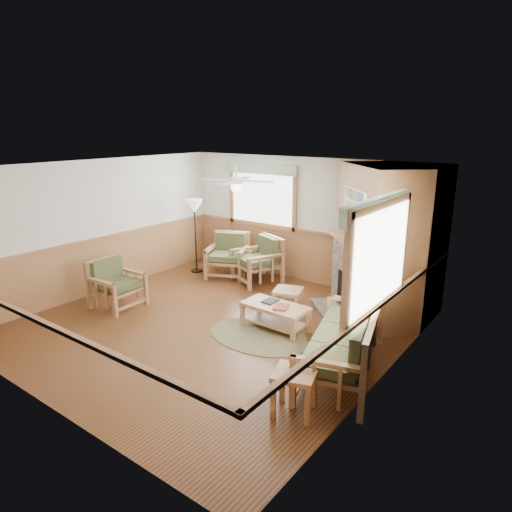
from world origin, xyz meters
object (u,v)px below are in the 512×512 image
Objects in this scene: floor_lamp_right at (364,297)px; end_table_sofa at (294,392)px; floor_lamp_left at (195,236)px; armchair_back_right at (257,260)px; end_table_chairs at (243,262)px; sofa at (343,339)px; armchair_back_left at (227,256)px; footstool at (288,300)px; armchair_left at (117,284)px; coffee_table at (275,317)px.

end_table_sofa is at bearing -87.54° from floor_lamp_right.
floor_lamp_left is (-4.79, 3.33, 0.59)m from end_table_sofa.
end_table_chairs is at bearing -179.29° from armchair_back_right.
floor_lamp_left is at bearing -129.67° from sofa.
armchair_back_left is at bearing -150.15° from armchair_back_right.
end_table_chairs is (0.19, 0.34, -0.20)m from armchair_back_left.
footstool is at bearing -13.73° from floor_lamp_left.
armchair_back_right is (0.78, 0.07, 0.02)m from armchair_back_left.
floor_lamp_right reaches higher than armchair_left.
armchair_left is at bearing -123.97° from armchair_back_left.
sofa is 4.43× the size of footstool.
footstool is (-1.75, 2.59, -0.06)m from end_table_sofa.
coffee_table is 3.70m from floor_lamp_left.
sofa reaches higher than coffee_table.
end_table_sofa is (-0.03, -1.21, -0.23)m from sofa.
floor_lamp_left reaches higher than end_table_sofa.
end_table_chairs is 1.26m from floor_lamp_left.
end_table_chairs is at bearing 134.63° from end_table_sofa.
coffee_table is 2.33m from end_table_sofa.
armchair_left is at bearing -161.43° from coffee_table.
armchair_back_right is (-3.24, 2.39, -0.01)m from sofa.
armchair_left reaches higher than end_table_chairs.
floor_lamp_left is at bearing -146.11° from armchair_back_right.
sofa is at bearing -23.74° from floor_lamp_left.
floor_lamp_left reaches higher than footstool.
floor_lamp_right is (3.71, -1.74, 0.53)m from end_table_chairs.
armchair_left is at bearing -90.24° from armchair_back_right.
coffee_table is 1.55m from floor_lamp_right.
end_table_sofa is at bearing -23.79° from armchair_back_right.
armchair_back_left reaches higher than coffee_table.
floor_lamp_left is at bearing -152.01° from end_table_chairs.
sofa reaches higher than end_table_chairs.
sofa reaches higher than armchair_back_left.
sofa is 2.27m from footstool.
armchair_back_right is 1.80m from footstool.
armchair_back_left is at bearing -119.07° from end_table_chairs.
end_table_sofa reaches higher than footstool.
sofa is 4.03m from armchair_back_right.
floor_lamp_left reaches higher than armchair_left.
sofa is at bearing -87.93° from armchair_left.
floor_lamp_left is (-3.04, 0.74, 0.65)m from footstool.
floor_lamp_left is at bearing 156.09° from coffee_table.
armchair_left is at bearing 169.17° from end_table_sofa.
end_table_sofa is 3.12m from footstool.
floor_lamp_right is at bearing 92.46° from end_table_sofa.
armchair_back_left is at bearing 13.32° from floor_lamp_left.
floor_lamp_right reaches higher than sofa.
end_table_sofa is (4.47, -0.85, -0.18)m from armchair_left.
armchair_left is 1.83× the size of footstool.
end_table_chairs is at bearing 139.34° from coffee_table.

